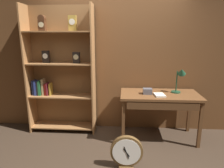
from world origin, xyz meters
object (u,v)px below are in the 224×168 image
object	(u,v)px
bookshelf	(60,72)
round_clock_large	(126,152)
desk_lamp	(180,76)
open_repair_manual	(159,95)
workbench	(160,99)
toolbox_small	(147,91)

from	to	relation	value
bookshelf	round_clock_large	world-z (taller)	bookshelf
desk_lamp	round_clock_large	bearing A→B (deg)	-133.24
open_repair_manual	round_clock_large	world-z (taller)	open_repair_manual
bookshelf	workbench	bearing A→B (deg)	-7.99
workbench	open_repair_manual	distance (m)	0.14
desk_lamp	round_clock_large	world-z (taller)	desk_lamp
desk_lamp	round_clock_large	size ratio (longest dim) A/B	0.95
bookshelf	desk_lamp	bearing A→B (deg)	-4.71
bookshelf	round_clock_large	bearing A→B (deg)	-42.35
toolbox_small	open_repair_manual	distance (m)	0.21
toolbox_small	round_clock_large	world-z (taller)	toolbox_small
bookshelf	toolbox_small	size ratio (longest dim) A/B	15.42
workbench	open_repair_manual	world-z (taller)	open_repair_manual
toolbox_small	bookshelf	bearing A→B (deg)	170.67
bookshelf	open_repair_manual	bearing A→B (deg)	-11.10
round_clock_large	workbench	bearing A→B (deg)	57.24
round_clock_large	desk_lamp	bearing A→B (deg)	46.76
workbench	toolbox_small	xyz separation A→B (m)	(-0.21, -0.01, 0.14)
toolbox_small	open_repair_manual	bearing A→B (deg)	-24.90
round_clock_large	open_repair_manual	bearing A→B (deg)	55.46
bookshelf	round_clock_large	distance (m)	1.87
desk_lamp	toolbox_small	distance (m)	0.60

